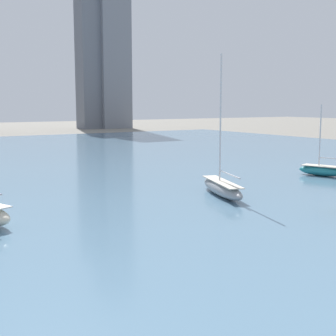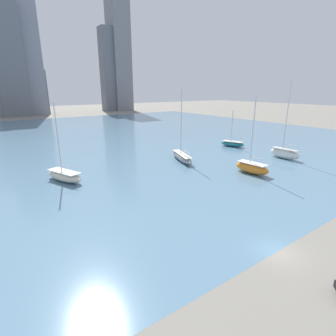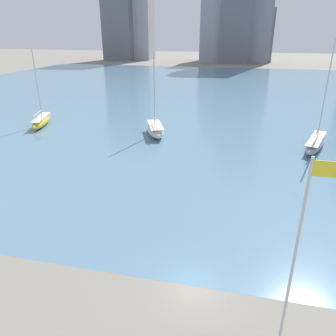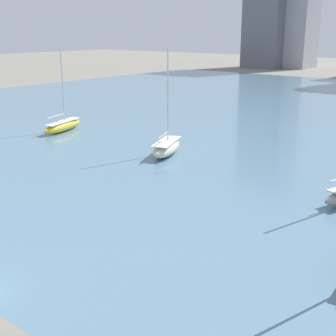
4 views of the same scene
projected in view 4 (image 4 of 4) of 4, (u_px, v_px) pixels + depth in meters
The scene contains 2 objects.
sailboat_yellow at pixel (63, 126), 73.19m from camera, with size 4.46×9.38×13.31m.
sailboat_cream at pixel (167, 147), 59.53m from camera, with size 5.36×8.42×13.29m.
Camera 4 is at (24.82, -11.89, 15.47)m, focal length 50.00 mm.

